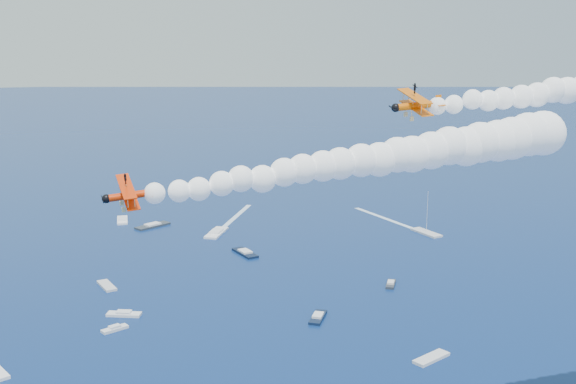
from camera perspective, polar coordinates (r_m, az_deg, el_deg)
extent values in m
cube|color=white|center=(257.00, -5.84, -3.31)|extent=(11.43, 15.36, 0.70)
cube|color=silver|center=(260.76, 11.17, -3.25)|extent=(6.92, 13.80, 0.70)
cube|color=silver|center=(187.85, -13.18, -9.65)|extent=(9.19, 5.90, 0.70)
cube|color=#292E37|center=(206.12, 8.35, -7.42)|extent=(5.70, 7.40, 0.70)
cube|color=black|center=(232.73, -3.51, -4.96)|extent=(6.68, 12.72, 0.70)
cube|color=#0E1A33|center=(181.34, 2.45, -10.14)|extent=(7.37, 9.39, 0.70)
cube|color=silver|center=(163.28, 11.57, -13.07)|extent=(10.01, 6.62, 0.70)
cube|color=white|center=(280.44, -13.31, -2.24)|extent=(4.67, 12.38, 0.70)
cube|color=silver|center=(179.57, -13.89, -10.75)|extent=(6.87, 4.59, 0.70)
cube|color=silver|center=(209.37, -14.51, -7.38)|extent=(5.38, 10.09, 0.70)
cube|color=#2D343D|center=(269.86, -10.94, -2.71)|extent=(14.04, 10.62, 0.70)
cube|color=white|center=(281.47, -4.19, -1.94)|extent=(20.24, 34.17, 0.04)
cube|color=white|center=(280.07, 7.79, -2.10)|extent=(9.97, 37.57, 0.04)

